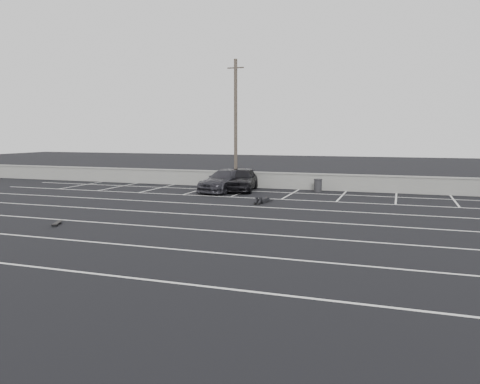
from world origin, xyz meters
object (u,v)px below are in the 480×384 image
at_px(person, 264,198).
at_px(car_right, 226,181).
at_px(skateboard, 57,223).
at_px(car_left, 241,179).
at_px(utility_pole, 236,124).
at_px(trash_bin, 318,185).

bearing_deg(person, car_right, 137.28).
relative_size(car_right, skateboard, 6.06).
xyz_separation_m(car_left, utility_pole, (-0.79, 1.20, 3.50)).
height_order(car_left, car_right, car_left).
bearing_deg(skateboard, person, 32.21).
bearing_deg(trash_bin, person, -110.67).
height_order(trash_bin, person, trash_bin).
bearing_deg(car_left, car_right, -152.67).
xyz_separation_m(utility_pole, person, (3.51, -5.52, -4.03)).
relative_size(person, skateboard, 2.77).
distance_m(car_right, skateboard, 12.67).
height_order(car_left, person, car_left).
bearing_deg(car_left, person, -66.92).
relative_size(car_left, utility_pole, 0.52).
relative_size(car_left, skateboard, 5.64).
bearing_deg(person, utility_pole, 126.36).
height_order(car_right, utility_pole, utility_pole).
height_order(trash_bin, skateboard, trash_bin).
bearing_deg(person, trash_bin, 73.21).
height_order(utility_pole, skateboard, utility_pole).
relative_size(car_right, person, 2.19).
bearing_deg(person, car_left, 126.07).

